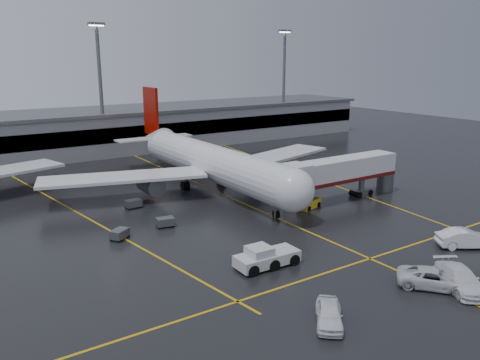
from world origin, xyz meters
TOP-DOWN VIEW (x-y plane):
  - ground at (0.00, 0.00)m, footprint 220.00×220.00m
  - apron_line_centre at (0.00, 0.00)m, footprint 0.25×90.00m
  - apron_line_stop at (0.00, -22.00)m, footprint 60.00×0.25m
  - apron_line_left at (-20.00, 10.00)m, footprint 9.99×69.35m
  - apron_line_right at (18.00, 10.00)m, footprint 7.57×69.64m
  - terminal at (0.00, 47.93)m, footprint 122.00×19.00m
  - light_mast_mid at (-5.00, 42.00)m, footprint 3.00×1.20m
  - light_mast_right at (40.00, 42.00)m, footprint 3.00×1.20m
  - main_airliner at (0.00, 9.70)m, footprint 48.80×45.60m
  - jet_bridge at (11.87, -6.00)m, footprint 19.90×3.40m
  - pushback_tractor at (-9.63, -17.81)m, footprint 6.30×2.83m
  - belt_loader at (6.08, -6.18)m, footprint 3.83×2.46m
  - service_van_a at (-0.18, -29.21)m, footprint 6.06×6.49m
  - service_van_b at (1.51, -30.55)m, footprint 5.32×6.67m
  - service_van_c at (10.47, -25.45)m, footprint 6.06×4.92m
  - service_van_d at (-11.73, -28.51)m, footprint 4.53×4.84m
  - baggage_cart_a at (-12.76, -2.50)m, footprint 2.22×1.67m
  - baggage_cart_b at (-18.55, -3.36)m, footprint 2.38×2.21m
  - baggage_cart_c at (-13.13, 6.46)m, footprint 2.07×1.40m

SIDE VIEW (x-z plane):
  - ground at x=0.00m, z-range 0.00..0.00m
  - apron_line_centre at x=0.00m, z-range 0.00..0.02m
  - apron_line_stop at x=0.00m, z-range 0.00..0.02m
  - apron_line_left at x=-20.00m, z-range 0.00..0.02m
  - apron_line_right at x=18.00m, z-range 0.00..0.02m
  - belt_loader at x=6.08m, z-range -0.57..1.68m
  - baggage_cart_a at x=-12.76m, z-range 0.07..1.19m
  - baggage_cart_b at x=-18.55m, z-range 0.07..1.19m
  - baggage_cart_c at x=-13.13m, z-range 0.07..1.19m
  - service_van_d at x=-11.73m, z-range 0.00..1.61m
  - service_van_a at x=-0.18m, z-range 0.00..1.70m
  - pushback_tractor at x=-9.63m, z-range -0.23..2.00m
  - service_van_b at x=1.51m, z-range 0.00..1.81m
  - service_van_c at x=10.47m, z-range 0.00..1.94m
  - jet_bridge at x=11.87m, z-range 0.91..6.96m
  - main_airliner at x=0.00m, z-range -2.84..11.26m
  - terminal at x=0.00m, z-range 0.02..8.62m
  - light_mast_mid at x=-5.00m, z-range 1.75..27.20m
  - light_mast_right at x=40.00m, z-range 1.75..27.20m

